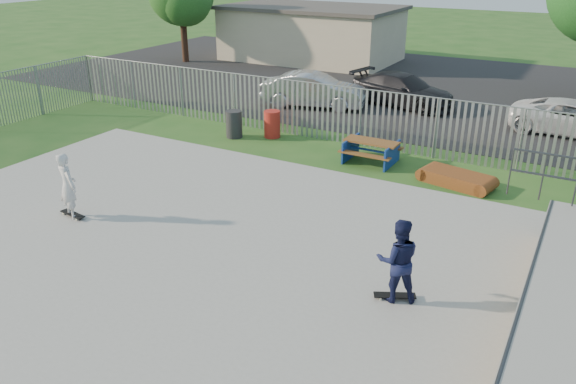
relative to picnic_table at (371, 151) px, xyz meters
The scene contains 16 objects.
ground 7.90m from the picnic_table, 104.45° to the right, with size 120.00×120.00×0.00m, color #26591E.
concrete_slab 7.89m from the picnic_table, 104.45° to the right, with size 15.00×12.00×0.15m, color #9D9D98.
fence 3.26m from the picnic_table, 107.61° to the right, with size 26.04×16.02×2.00m.
picnic_table is the anchor object (origin of this frame).
funbox 2.93m from the picnic_table, 11.01° to the right, with size 1.98×1.28×0.37m.
trash_bin_red 4.16m from the picnic_table, behind, with size 0.58×0.58×0.97m, color #B1231B.
trash_bin_grey 5.30m from the picnic_table, behind, with size 0.59×0.59×0.98m, color #28282B.
parking_lot 11.54m from the picnic_table, 99.83° to the left, with size 40.00×18.00×0.02m, color black.
car_silver 7.02m from the picnic_table, 131.97° to the left, with size 1.54×4.40×1.45m, color #BCBCC1.
car_dark 7.44m from the picnic_table, 100.95° to the left, with size 1.91×4.70×1.36m, color black.
car_white 8.33m from the picnic_table, 49.56° to the left, with size 2.04×4.43×1.23m, color white.
building 18.35m from the picnic_table, 122.98° to the left, with size 10.40×6.40×3.20m.
skateboard_a 7.93m from the picnic_table, 65.21° to the right, with size 0.81×0.54×0.08m.
skateboard_b 9.14m from the picnic_table, 122.63° to the right, with size 0.82×0.30×0.08m.
skater_navy 7.96m from the picnic_table, 65.21° to the right, with size 0.81×0.63×1.67m, color #14193E.
skater_white 9.16m from the picnic_table, 122.63° to the right, with size 0.61×0.40×1.67m, color silver.
Camera 1 is at (7.93, -8.48, 6.30)m, focal length 35.00 mm.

